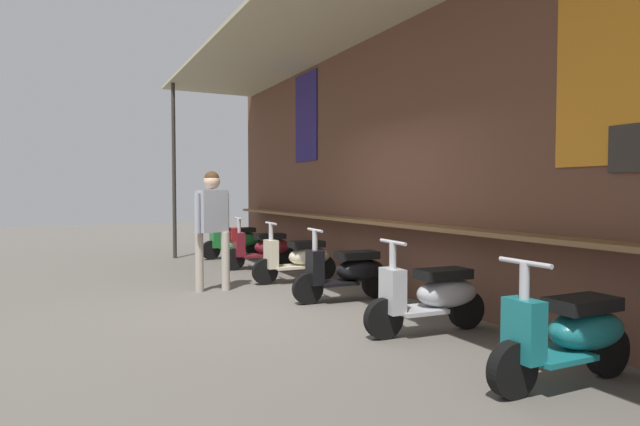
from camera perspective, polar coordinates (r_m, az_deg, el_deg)
The scene contains 9 objects.
ground_plane at distance 6.52m, azimuth -5.09°, elevation -10.45°, with size 36.84×36.84×0.00m, color #605B54.
market_stall_facade at distance 7.29m, azimuth 8.91°, elevation 7.80°, with size 13.16×2.37×3.90m.
scooter_green at distance 11.44m, azimuth -9.10°, elevation -2.94°, with size 0.48×1.40×0.97m.
scooter_maroon at distance 9.84m, azimuth -6.14°, elevation -3.79°, with size 0.46×1.40×0.97m.
scooter_cream at distance 8.34m, azimuth -2.24°, elevation -4.90°, with size 0.46×1.40×0.97m.
scooter_black at distance 6.94m, azimuth 3.16°, elevation -6.39°, with size 0.49×1.40×0.97m.
scooter_silver at distance 5.51m, azimuth 12.29°, elevation -8.76°, with size 0.48×1.40×0.97m.
scooter_teal at distance 4.41m, azimuth 25.74°, elevation -11.78°, with size 0.46×1.40×0.97m.
shopper_with_handbag at distance 7.69m, azimuth -11.63°, elevation -0.47°, with size 0.44×0.67×1.74m.
Camera 1 is at (5.92, -2.31, 1.45)m, focal length 29.26 mm.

